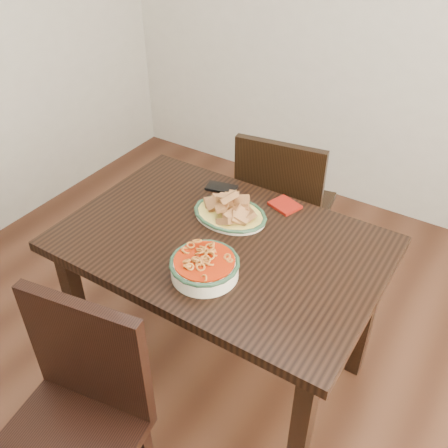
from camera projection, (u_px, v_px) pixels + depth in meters
The scene contains 8 objects.
floor at pixel (212, 383), 2.23m from camera, with size 3.50×3.50×0.00m, color #361C11.
dining_table at pixel (221, 260), 1.92m from camera, with size 1.19×0.79×0.75m.
chair_far at pixel (283, 205), 2.48m from camera, with size 0.48×0.48×0.89m.
chair_near at pixel (76, 414), 1.56m from camera, with size 0.48×0.48×0.89m.
fish_plate at pixel (230, 208), 1.95m from camera, with size 0.30×0.23×0.11m.
noodle_bowl at pixel (205, 265), 1.67m from camera, with size 0.24×0.24×0.08m.
smartphone at pixel (222, 188), 2.13m from camera, with size 0.13×0.07×0.01m, color black.
napkin at pixel (285, 205), 2.03m from camera, with size 0.11×0.09×0.01m, color maroon.
Camera 1 is at (0.77, -1.12, 1.91)m, focal length 40.00 mm.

